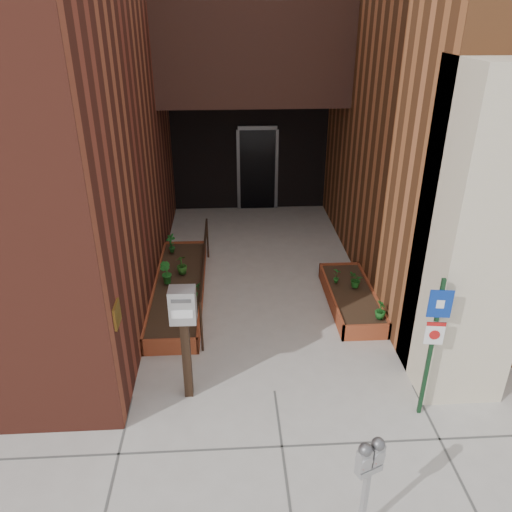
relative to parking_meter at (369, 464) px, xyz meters
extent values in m
plane|color=#9E9991|center=(-0.69, 2.15, -0.99)|extent=(80.00, 80.00, 0.00)
cube|color=brown|center=(5.31, 9.30, 4.01)|extent=(8.00, 13.70, 10.00)
cube|color=beige|center=(1.86, 2.35, 1.21)|extent=(1.10, 1.20, 4.40)
cube|color=black|center=(-0.69, 8.15, 3.01)|extent=(4.20, 2.00, 2.00)
cube|color=black|center=(-0.69, 9.55, 0.51)|extent=(4.00, 0.30, 3.00)
cube|color=black|center=(-0.49, 9.37, 0.06)|extent=(0.90, 0.06, 2.10)
cube|color=#B79338|center=(-2.68, 1.95, 0.51)|extent=(0.04, 0.30, 0.30)
cube|color=maroon|center=(-2.24, 3.07, -0.84)|extent=(0.90, 0.04, 0.30)
cube|color=maroon|center=(-2.24, 6.63, -0.84)|extent=(0.90, 0.04, 0.30)
cube|color=maroon|center=(-2.67, 4.85, -0.84)|extent=(0.04, 3.60, 0.30)
cube|color=maroon|center=(-1.81, 4.85, -0.84)|extent=(0.04, 3.60, 0.30)
cube|color=black|center=(-2.24, 4.85, -0.86)|extent=(0.82, 3.52, 0.26)
cube|color=maroon|center=(0.91, 3.27, -0.84)|extent=(0.80, 0.04, 0.30)
cube|color=maroon|center=(0.91, 5.43, -0.84)|extent=(0.80, 0.04, 0.30)
cube|color=maroon|center=(0.53, 4.35, -0.84)|extent=(0.04, 2.20, 0.30)
cube|color=maroon|center=(1.29, 4.35, -0.84)|extent=(0.04, 2.20, 0.30)
cube|color=black|center=(0.91, 4.35, -0.86)|extent=(0.72, 2.12, 0.26)
cylinder|color=black|center=(-1.74, 3.15, -0.54)|extent=(0.04, 0.04, 0.90)
cylinder|color=black|center=(-1.74, 6.45, -0.54)|extent=(0.04, 0.04, 0.90)
cylinder|color=black|center=(-1.74, 4.80, -0.11)|extent=(0.04, 3.30, 0.04)
cube|color=#A1A1A3|center=(0.00, 0.00, -0.55)|extent=(0.07, 0.07, 0.88)
cube|color=#A1A1A3|center=(0.00, 0.00, -0.07)|extent=(0.29, 0.20, 0.07)
cube|color=#A1A1A3|center=(-0.07, -0.03, 0.09)|extent=(0.16, 0.13, 0.23)
sphere|color=#59595B|center=(-0.07, -0.03, 0.22)|extent=(0.13, 0.13, 0.13)
cube|color=white|center=(-0.05, -0.07, 0.11)|extent=(0.08, 0.04, 0.04)
cube|color=#B21414|center=(-0.05, -0.07, 0.04)|extent=(0.08, 0.04, 0.03)
cube|color=#A1A1A3|center=(0.07, 0.03, 0.09)|extent=(0.16, 0.13, 0.23)
sphere|color=#59595B|center=(0.07, 0.03, 0.22)|extent=(0.13, 0.13, 0.13)
cube|color=white|center=(0.09, -0.01, 0.11)|extent=(0.08, 0.04, 0.04)
cube|color=#B21414|center=(0.09, -0.01, 0.04)|extent=(0.08, 0.04, 0.03)
cube|color=#12331B|center=(1.21, 1.64, 0.04)|extent=(0.05, 0.05, 2.05)
cube|color=navy|center=(1.20, 1.61, 0.74)|extent=(0.28, 0.05, 0.37)
cube|color=white|center=(1.20, 1.60, 0.74)|extent=(0.09, 0.02, 0.11)
cube|color=white|center=(1.20, 1.61, 0.32)|extent=(0.23, 0.05, 0.33)
cube|color=#B21414|center=(1.20, 1.60, 0.45)|extent=(0.23, 0.04, 0.06)
cylinder|color=#B21414|center=(1.20, 1.60, 0.30)|extent=(0.13, 0.03, 0.13)
cube|color=black|center=(-1.89, 2.16, -0.36)|extent=(0.12, 0.12, 1.25)
cube|color=#B6B7B9|center=(-1.89, 2.16, 0.49)|extent=(0.35, 0.26, 0.48)
cube|color=#59595B|center=(-1.90, 2.03, 0.62)|extent=(0.25, 0.02, 0.05)
cube|color=white|center=(-1.90, 2.03, 0.43)|extent=(0.27, 0.02, 0.11)
imported|color=#1C6322|center=(-1.94, 4.20, -0.52)|extent=(0.42, 0.42, 0.33)
imported|color=#1B611D|center=(-2.46, 4.85, -0.48)|extent=(0.32, 0.32, 0.41)
imported|color=#205016|center=(-2.19, 5.20, -0.50)|extent=(0.28, 0.28, 0.37)
imported|color=#18561D|center=(-2.48, 6.13, -0.48)|extent=(0.30, 0.30, 0.41)
imported|color=#17521A|center=(1.16, 3.45, -0.53)|extent=(0.21, 0.21, 0.32)
imported|color=#1C621E|center=(0.68, 4.66, -0.53)|extent=(0.23, 0.23, 0.31)
imported|color=#1B5F1C|center=(0.99, 4.47, -0.54)|extent=(0.35, 0.35, 0.29)
camera|label=1|loc=(-1.28, -3.28, 3.89)|focal=35.00mm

